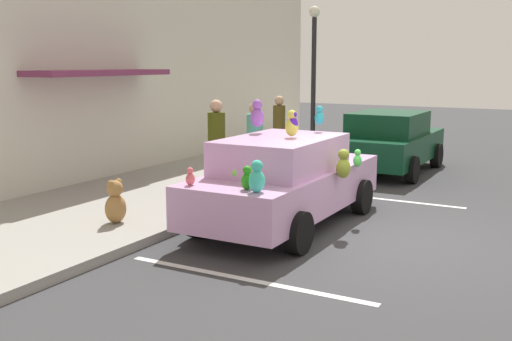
# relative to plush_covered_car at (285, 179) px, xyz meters

# --- Properties ---
(ground_plane) EXTENTS (60.00, 60.00, 0.00)m
(ground_plane) POSITION_rel_plush_covered_car_xyz_m (-0.03, -1.71, -0.81)
(ground_plane) COLOR #38383A
(sidewalk) EXTENTS (24.00, 4.00, 0.15)m
(sidewalk) POSITION_rel_plush_covered_car_xyz_m (-0.03, 3.29, -0.73)
(sidewalk) COLOR gray
(sidewalk) RESTS_ON ground
(storefront_building) EXTENTS (24.00, 1.25, 6.40)m
(storefront_building) POSITION_rel_plush_covered_car_xyz_m (-0.02, 5.43, 2.39)
(storefront_building) COLOR beige
(storefront_building) RESTS_ON ground
(parking_stripe_front) EXTENTS (0.12, 3.60, 0.01)m
(parking_stripe_front) POSITION_rel_plush_covered_car_xyz_m (2.80, -0.71, -0.80)
(parking_stripe_front) COLOR silver
(parking_stripe_front) RESTS_ON ground
(parking_stripe_rear) EXTENTS (0.12, 3.60, 0.01)m
(parking_stripe_rear) POSITION_rel_plush_covered_car_xyz_m (-2.62, -0.71, -0.80)
(parking_stripe_rear) COLOR silver
(parking_stripe_rear) RESTS_ON ground
(plush_covered_car) EXTENTS (4.45, 2.09, 2.13)m
(plush_covered_car) POSITION_rel_plush_covered_car_xyz_m (0.00, 0.00, 0.00)
(plush_covered_car) COLOR #CB98CA
(plush_covered_car) RESTS_ON ground
(parked_sedan_behind) EXTENTS (4.03, 2.05, 1.54)m
(parked_sedan_behind) POSITION_rel_plush_covered_car_xyz_m (5.95, -0.02, -0.02)
(parked_sedan_behind) COLOR #0A381E
(parked_sedan_behind) RESTS_ON ground
(teddy_bear_on_sidewalk) EXTENTS (0.38, 0.32, 0.73)m
(teddy_bear_on_sidewalk) POSITION_rel_plush_covered_car_xyz_m (-1.70, 2.28, -0.32)
(teddy_bear_on_sidewalk) COLOR #9E723D
(teddy_bear_on_sidewalk) RESTS_ON sidewalk
(street_lamp_post) EXTENTS (0.28, 0.28, 4.00)m
(street_lamp_post) POSITION_rel_plush_covered_car_xyz_m (5.22, 1.79, 1.79)
(street_lamp_post) COLOR black
(street_lamp_post) RESTS_ON sidewalk
(pedestrian_near_shopfront) EXTENTS (0.32, 0.32, 1.78)m
(pedestrian_near_shopfront) POSITION_rel_plush_covered_car_xyz_m (4.86, 2.58, 0.19)
(pedestrian_near_shopfront) COLOR #514219
(pedestrian_near_shopfront) RESTS_ON sidewalk
(pedestrian_walking_past) EXTENTS (0.35, 0.35, 1.89)m
(pedestrian_walking_past) POSITION_rel_plush_covered_car_xyz_m (1.11, 2.09, 0.23)
(pedestrian_walking_past) COLOR #404810
(pedestrian_walking_past) RESTS_ON sidewalk
(pedestrian_by_lamp) EXTENTS (0.35, 0.35, 1.77)m
(pedestrian_by_lamp) POSITION_rel_plush_covered_car_xyz_m (2.27, 1.86, 0.17)
(pedestrian_by_lamp) COLOR #52AE9F
(pedestrian_by_lamp) RESTS_ON sidewalk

